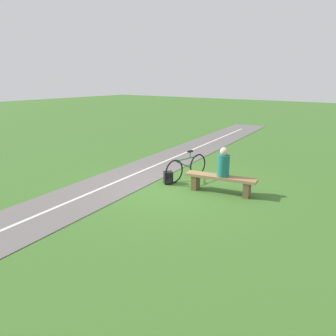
% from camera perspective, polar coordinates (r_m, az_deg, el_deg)
% --- Properties ---
extents(ground_plane, '(80.00, 80.00, 0.00)m').
position_cam_1_polar(ground_plane, '(9.56, 0.39, -3.45)').
color(ground_plane, '#3D6B28').
extents(paved_path, '(5.47, 36.03, 0.02)m').
position_cam_1_polar(paved_path, '(7.99, -24.99, -8.92)').
color(paved_path, '#66605E').
rests_on(paved_path, ground_plane).
extents(path_centre_line, '(3.16, 31.86, 0.00)m').
position_cam_1_polar(path_centre_line, '(7.98, -25.00, -8.86)').
color(path_centre_line, silver).
rests_on(path_centre_line, paved_path).
extents(bench, '(2.03, 0.72, 0.50)m').
position_cam_1_polar(bench, '(9.13, 9.34, -2.27)').
color(bench, '#937047').
rests_on(bench, ground_plane).
extents(person_seated, '(0.39, 0.39, 0.82)m').
position_cam_1_polar(person_seated, '(8.97, 9.84, 0.76)').
color(person_seated, '#1E6B66').
rests_on(person_seated, bench).
extents(bicycle, '(0.39, 1.82, 0.92)m').
position_cam_1_polar(bicycle, '(10.20, 3.31, 0.07)').
color(bicycle, black).
rests_on(bicycle, ground_plane).
extents(backpack, '(0.37, 0.37, 0.38)m').
position_cam_1_polar(backpack, '(9.84, 0.05, -1.74)').
color(backpack, black).
rests_on(backpack, ground_plane).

